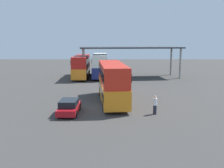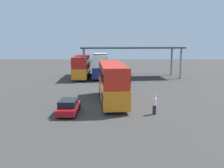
% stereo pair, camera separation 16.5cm
% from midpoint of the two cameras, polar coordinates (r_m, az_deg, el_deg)
% --- Properties ---
extents(ground_plane, '(140.00, 140.00, 0.00)m').
position_cam_midpoint_polar(ground_plane, '(25.10, -2.29, -5.62)').
color(ground_plane, '#3D3B38').
extents(double_decker_main, '(3.48, 10.91, 4.24)m').
position_cam_midpoint_polar(double_decker_main, '(27.45, -0.17, 0.67)').
color(double_decker_main, orange).
rests_on(double_decker_main, ground_plane).
extents(parked_hatchback, '(1.75, 4.05, 1.35)m').
position_cam_midpoint_polar(parked_hatchback, '(23.59, -9.90, -5.06)').
color(parked_hatchback, '#AC121A').
rests_on(parked_hatchback, ground_plane).
extents(double_decker_near_canopy, '(2.84, 11.34, 4.02)m').
position_cam_midpoint_polar(double_decker_near_canopy, '(46.63, -7.06, 4.15)').
color(double_decker_near_canopy, orange).
rests_on(double_decker_near_canopy, ground_plane).
extents(double_decker_mid_row, '(2.87, 11.03, 4.24)m').
position_cam_midpoint_polar(double_decker_mid_row, '(46.94, -2.89, 4.39)').
color(double_decker_mid_row, navy).
rests_on(double_decker_mid_row, ground_plane).
extents(depot_canopy, '(18.99, 8.15, 5.58)m').
position_cam_midpoint_polar(depot_canopy, '(46.35, 4.10, 7.86)').
color(depot_canopy, '#33353A').
rests_on(depot_canopy, ground_plane).
extents(pedestrian_waiting, '(0.38, 0.38, 1.74)m').
position_cam_midpoint_polar(pedestrian_waiting, '(23.39, 9.42, -4.68)').
color(pedestrian_waiting, '#262633').
rests_on(pedestrian_waiting, ground_plane).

